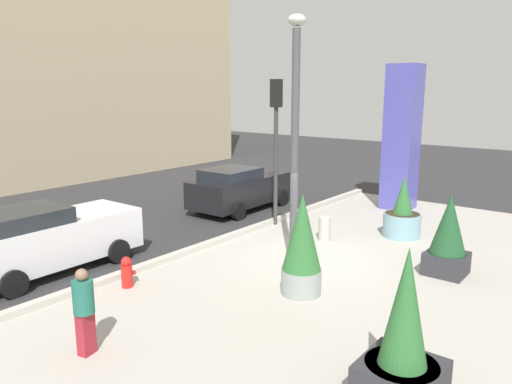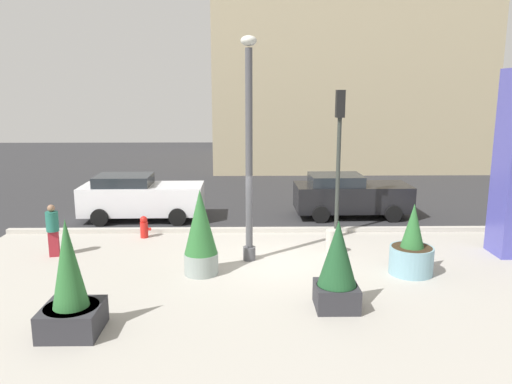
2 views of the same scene
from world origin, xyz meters
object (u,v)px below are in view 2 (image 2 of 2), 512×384
lamp_post (249,156)px  concrete_bollard (332,242)px  car_curb_west (141,197)px  potted_plant_mid_plaza (70,289)px  traffic_light_corner (339,139)px  potted_plant_near_right (412,250)px  fire_hydrant (144,227)px  pedestrian_on_sidewalk (53,228)px  car_intersection (350,195)px  potted_plant_near_left (337,267)px  potted_plant_by_pillar (201,233)px

lamp_post → concrete_bollard: size_ratio=8.40×
concrete_bollard → car_curb_west: car_curb_west is taller
potted_plant_mid_plaza → traffic_light_corner: size_ratio=0.49×
potted_plant_near_right → potted_plant_mid_plaza: 8.58m
potted_plant_near_right → potted_plant_mid_plaza: potted_plant_mid_plaza is taller
fire_hydrant → pedestrian_on_sidewalk: (-2.29, -1.87, 0.51)m
car_intersection → pedestrian_on_sidewalk: bearing=-154.4°
fire_hydrant → concrete_bollard: bearing=-16.5°
car_curb_west → car_intersection: (8.07, 0.36, -0.03)m
potted_plant_near_left → traffic_light_corner: size_ratio=0.42×
potted_plant_near_right → potted_plant_by_pillar: bearing=179.2°
potted_plant_by_pillar → potted_plant_near_right: bearing=-0.8°
fire_hydrant → car_intersection: size_ratio=0.17×
lamp_post → fire_hydrant: (-3.51, 2.30, -2.70)m
potted_plant_near_left → potted_plant_mid_plaza: size_ratio=0.86×
car_curb_west → car_intersection: 8.08m
car_curb_west → pedestrian_on_sidewalk: 4.63m
potted_plant_by_pillar → pedestrian_on_sidewalk: size_ratio=1.47×
potted_plant_mid_plaza → fire_hydrant: bearing=89.2°
potted_plant_near_right → car_curb_west: 10.33m
fire_hydrant → pedestrian_on_sidewalk: size_ratio=0.47×
potted_plant_near_left → car_intersection: 8.63m
concrete_bollard → traffic_light_corner: bearing=76.5°
potted_plant_by_pillar → concrete_bollard: 4.18m
potted_plant_by_pillar → traffic_light_corner: (4.32, 3.88, 2.13)m
car_intersection → traffic_light_corner: bearing=-111.7°
potted_plant_near_right → traffic_light_corner: size_ratio=0.40×
concrete_bollard → car_curb_west: 7.86m
fire_hydrant → car_curb_west: (-0.61, 2.44, 0.51)m
fire_hydrant → traffic_light_corner: traffic_light_corner is taller
potted_plant_near_right → pedestrian_on_sidewalk: potted_plant_near_right is taller
potted_plant_near_right → traffic_light_corner: bearing=108.4°
concrete_bollard → potted_plant_near_right: bearing=-42.4°
potted_plant_mid_plaza → car_curb_west: size_ratio=0.52×
lamp_post → traffic_light_corner: lamp_post is taller
traffic_light_corner → pedestrian_on_sidewalk: traffic_light_corner is taller
lamp_post → potted_plant_near_right: size_ratio=3.25×
car_intersection → pedestrian_on_sidewalk: (-9.75, -4.68, 0.03)m
potted_plant_near_right → potted_plant_near_left: 3.20m
traffic_light_corner → lamp_post: bearing=-137.4°
lamp_post → potted_plant_near_right: (4.34, -1.18, -2.39)m
potted_plant_mid_plaza → pedestrian_on_sidewalk: bearing=114.5°
lamp_post → car_curb_west: bearing=131.0°
fire_hydrant → traffic_light_corner: size_ratio=0.15×
fire_hydrant → potted_plant_near_left: bearing=-45.6°
potted_plant_mid_plaza → fire_hydrant: 6.70m
potted_plant_mid_plaza → car_curb_west: potted_plant_mid_plaza is taller
potted_plant_mid_plaza → car_intersection: potted_plant_mid_plaza is taller
lamp_post → car_intersection: size_ratio=1.41×
car_curb_west → traffic_light_corner: bearing=-15.4°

